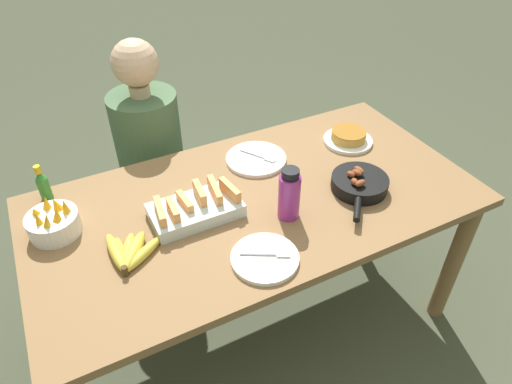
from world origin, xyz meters
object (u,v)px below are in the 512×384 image
Objects in this scene: frittata_plate_center at (348,138)px; hot_sauce_bottle at (43,185)px; empty_plate_far_left at (265,258)px; melon_tray at (196,208)px; person_figure at (154,174)px; empty_plate_near_front at (256,159)px; fruit_bowl_mango at (53,222)px; skillet at (359,184)px; banana_bunch at (128,253)px; water_bottle at (289,195)px.

frittata_plate_center is 1.46× the size of hot_sauce_bottle.
melon_tray is at bearing 111.08° from empty_plate_far_left.
person_figure reaches higher than empty_plate_far_left.
empty_plate_near_front is (-0.42, 0.06, -0.02)m from frittata_plate_center.
fruit_bowl_mango reaches higher than frittata_plate_center.
melon_tray is at bearing -169.26° from frittata_plate_center.
person_figure is (-0.59, 0.79, -0.27)m from skillet.
skillet reaches higher than empty_plate_near_front.
hot_sauce_bottle is (-1.22, 0.20, 0.04)m from frittata_plate_center.
fruit_bowl_mango is at bearing 163.25° from melon_tray.
fruit_bowl_mango is at bearing -132.50° from person_figure.
fruit_bowl_mango is at bearing -179.63° from frittata_plate_center.
banana_bunch is 0.87m from skillet.
banana_bunch is 0.18× the size of person_figure.
empty_plate_near_front is 0.56m from empty_plate_far_left.
empty_plate_near_front is (0.34, 0.20, -0.03)m from melon_tray.
banana_bunch is at bearing -161.15° from melon_tray.
water_bottle is at bearing -6.01° from banana_bunch.
skillet is 0.51m from empty_plate_far_left.
hot_sauce_bottle is at bearing 146.60° from water_bottle.
empty_plate_near_front is 1.45× the size of fruit_bowl_mango.
fruit_bowl_mango is at bearing 142.52° from empty_plate_far_left.
fruit_bowl_mango is (-1.06, 0.28, 0.02)m from skillet.
empty_plate_far_left is (-0.23, -0.51, 0.00)m from empty_plate_near_front.
water_bottle is 0.18× the size of person_figure.
melon_tray is 1.59× the size of water_bottle.
empty_plate_near_front is at bearing 171.95° from frittata_plate_center.
fruit_bowl_mango is at bearing -175.19° from empty_plate_near_front.
skillet is at bearing -53.13° from person_figure.
water_bottle reaches higher than empty_plate_far_left.
melon_tray is 0.33m from water_bottle.
melon_tray reaches higher than banana_bunch.
frittata_plate_center is (1.03, 0.24, 0.00)m from banana_bunch.
hot_sauce_bottle is (-0.19, 0.44, 0.04)m from banana_bunch.
melon_tray is 1.10× the size of skillet.
banana_bunch is 0.57m from water_bottle.
hot_sauce_bottle is at bearing 170.78° from frittata_plate_center.
melon_tray reaches higher than empty_plate_far_left.
person_figure is (-0.33, 0.44, -0.25)m from empty_plate_near_front.
person_figure reaches higher than banana_bunch.
hot_sauce_bottle reaches higher than skillet.
skillet is 0.44m from empty_plate_near_front.
empty_plate_far_left is (0.12, -0.30, -0.03)m from melon_tray.
skillet is at bearing 0.89° from water_bottle.
frittata_plate_center is 1.06× the size of water_bottle.
fruit_bowl_mango is at bearing -64.74° from skillet.
person_figure is (-0.76, 0.50, -0.27)m from frittata_plate_center.
empty_plate_far_left is 0.19× the size of person_figure.
skillet is at bearing -24.72° from hot_sauce_bottle.
fruit_bowl_mango is (-0.46, 0.14, 0.01)m from melon_tray.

